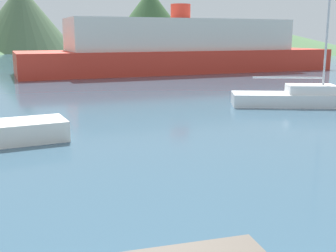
% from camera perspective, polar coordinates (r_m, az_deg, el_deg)
% --- Properties ---
extents(sailboat_middle, '(9.05, 4.11, 8.16)m').
position_cam_1_polar(sailboat_middle, '(25.42, 18.71, 3.63)').
color(sailboat_middle, white).
rests_on(sailboat_middle, ground_plane).
extents(ferry_distant, '(35.92, 15.73, 7.30)m').
position_cam_1_polar(ferry_distant, '(47.51, 1.68, 10.40)').
color(ferry_distant, red).
rests_on(ferry_distant, ground_plane).
extents(hill_central, '(25.13, 25.13, 15.84)m').
position_cam_1_polar(hill_central, '(109.83, -19.15, 13.57)').
color(hill_central, '#4C6647').
rests_on(hill_central, ground_plane).
extents(hill_east, '(24.06, 24.06, 15.42)m').
position_cam_1_polar(hill_east, '(109.45, -2.46, 14.11)').
color(hill_east, '#3D6038').
rests_on(hill_east, ground_plane).
extents(hill_far_east, '(52.30, 52.30, 6.28)m').
position_cam_1_polar(hill_far_east, '(111.64, 11.86, 11.48)').
color(hill_far_east, '#476B42').
rests_on(hill_far_east, ground_plane).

